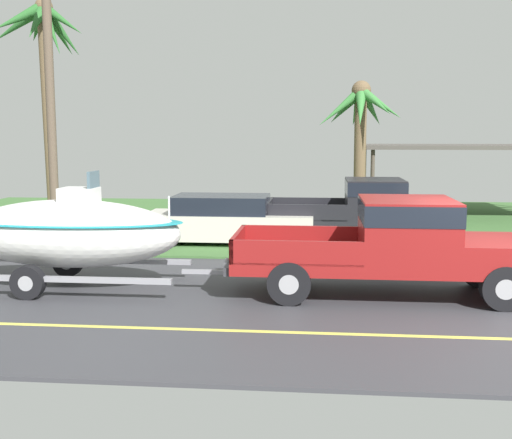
{
  "coord_description": "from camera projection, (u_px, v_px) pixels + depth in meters",
  "views": [
    {
      "loc": [
        -3.05,
        -11.5,
        3.08
      ],
      "look_at": [
        -4.31,
        1.23,
        1.37
      ],
      "focal_mm": 44.92,
      "sensor_mm": 36.0,
      "label": 1
    }
  ],
  "objects": [
    {
      "name": "ground",
      "position": [
        418.0,
        235.0,
        19.72
      ],
      "size": [
        36.0,
        22.0,
        0.11
      ],
      "color": "#38383D"
    },
    {
      "name": "pickup_truck_towing",
      "position": [
        405.0,
        242.0,
        12.19
      ],
      "size": [
        5.98,
        2.06,
        1.87
      ],
      "color": "maroon",
      "rests_on": "ground"
    },
    {
      "name": "boat_on_trailer",
      "position": [
        69.0,
        233.0,
        12.82
      ],
      "size": [
        5.75,
        2.16,
        2.36
      ],
      "color": "gray",
      "rests_on": "ground"
    },
    {
      "name": "parked_pickup_background",
      "position": [
        373.0,
        208.0,
        18.12
      ],
      "size": [
        5.53,
        2.08,
        1.83
      ],
      "color": "black",
      "rests_on": "ground"
    },
    {
      "name": "parked_sedan_near",
      "position": [
        227.0,
        220.0,
        18.03
      ],
      "size": [
        4.71,
        1.89,
        1.38
      ],
      "color": "beige",
      "rests_on": "ground"
    },
    {
      "name": "carport_awning",
      "position": [
        464.0,
        148.0,
        23.72
      ],
      "size": [
        7.48,
        4.53,
        2.7
      ],
      "color": "#4C4238",
      "rests_on": "ground"
    },
    {
      "name": "palm_tree_near_left",
      "position": [
        43.0,
        52.0,
        19.35
      ],
      "size": [
        3.24,
        2.98,
        7.13
      ],
      "color": "brown",
      "rests_on": "ground"
    },
    {
      "name": "palm_tree_near_right",
      "position": [
        360.0,
        119.0,
        21.65
      ],
      "size": [
        3.04,
        2.7,
        4.89
      ],
      "color": "brown",
      "rests_on": "ground"
    },
    {
      "name": "utility_pole",
      "position": [
        50.0,
        81.0,
        16.94
      ],
      "size": [
        0.24,
        1.8,
        8.62
      ],
      "color": "brown",
      "rests_on": "ground"
    }
  ]
}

